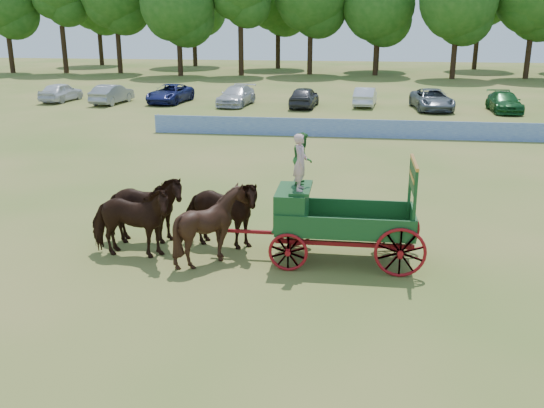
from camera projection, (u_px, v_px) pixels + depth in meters
The scene contains 8 objects.
ground at pixel (424, 257), 17.66m from camera, with size 160.00×160.00×0.00m, color olive.
horse_lead_left at pixel (130, 222), 17.32m from camera, with size 1.17×2.57×2.17m, color black.
horse_lead_right at pixel (143, 210), 18.36m from camera, with size 1.17×2.57×2.17m, color black.
horse_wheel_left at pixel (212, 225), 17.01m from camera, with size 1.76×1.97×2.18m, color black.
horse_wheel_right at pixel (220, 213), 18.05m from camera, with size 1.17×2.57×2.17m, color black.
farm_dray at pixel (319, 206), 17.01m from camera, with size 5.99×2.00×3.71m.
sponsor_banner at pixel (374, 129), 34.66m from camera, with size 26.00×0.08×1.05m, color #2049AE.
parked_cars at pixel (360, 98), 45.96m from camera, with size 52.23×6.96×1.58m.
Camera 1 is at (-2.19, -16.85, 6.72)m, focal length 40.00 mm.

